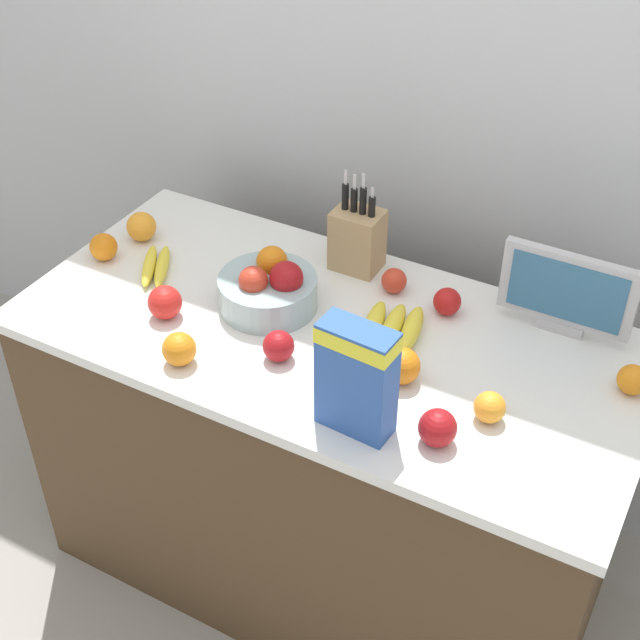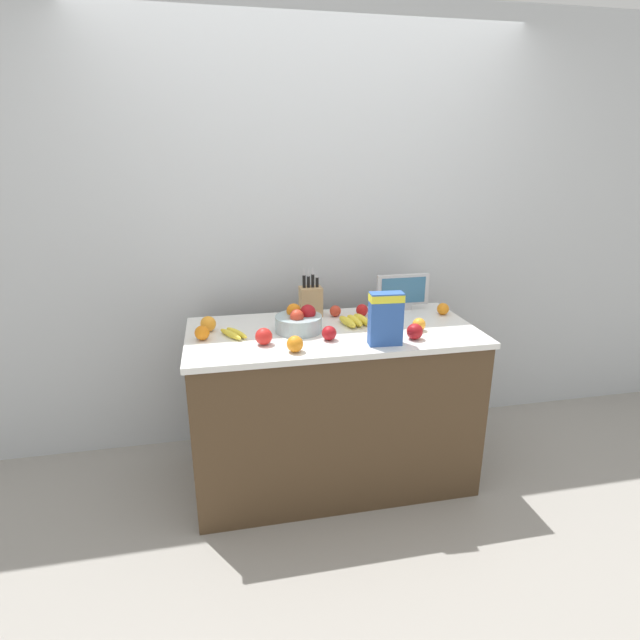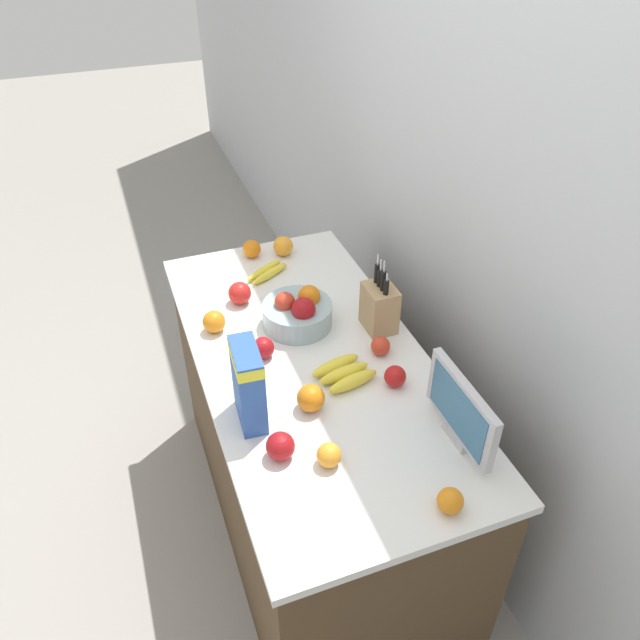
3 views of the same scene
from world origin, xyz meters
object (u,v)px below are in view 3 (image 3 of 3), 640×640
Objects in this scene: apple_near_bananas at (381,346)px; orange_front_right at (252,249)px; fruit_bowl at (298,312)px; orange_by_cereal at (214,322)px; orange_front_left at (283,246)px; small_monitor at (461,411)px; orange_mid_right at (329,455)px; apple_rear at (280,446)px; banana_bunch_left at (267,272)px; banana_bunch_right at (344,373)px; cereal_box at (248,382)px; orange_front_center at (311,398)px; knife_block at (380,307)px; orange_near_bowl at (450,501)px; apple_middle at (240,293)px; apple_front at (395,376)px; apple_leftmost at (263,348)px.

apple_near_bananas is 0.88× the size of orange_front_right.
orange_by_cereal is (-0.07, -0.28, -0.01)m from fruit_bowl.
fruit_bowl is 0.47m from orange_front_left.
orange_mid_right is at bearing -96.85° from small_monitor.
small_monitor is 0.71m from fruit_bowl.
orange_front_right is (-1.04, 0.20, -0.00)m from apple_rear.
orange_by_cereal is at bearing -44.66° from banana_bunch_left.
orange_front_left is at bearing 176.50° from banana_bunch_right.
cereal_box is 1.27× the size of banana_bunch_right.
small_monitor is at bearing 13.57° from orange_front_right.
orange_front_center is at bearing -6.39° from banana_bunch_left.
knife_block is 3.44× the size of apple_rear.
cereal_box is at bearing -141.35° from orange_near_bowl.
orange_near_bowl is 0.34m from orange_mid_right.
orange_front_center is (0.86, -0.19, 0.00)m from orange_front_left.
fruit_bowl reaches higher than apple_rear.
knife_block reaches higher than small_monitor.
apple_rear is at bearing -6.01° from apple_middle.
orange_front_left is at bearing -171.12° from apple_near_bananas.
small_monitor is 4.01× the size of orange_by_cereal.
orange_front_center reaches higher than apple_near_bananas.
apple_near_bananas is at bearing -174.11° from small_monitor.
apple_front is (0.15, -0.02, 0.00)m from apple_near_bananas.
apple_rear is 1.06m from orange_front_left.
apple_rear is 1.03× the size of orange_by_cereal.
orange_front_center is (0.02, 0.18, -0.10)m from cereal_box.
orange_near_bowl is at bearing -34.06° from small_monitor.
orange_front_center reaches higher than orange_by_cereal.
small_monitor is 1.54× the size of banana_bunch_right.
apple_leftmost is at bearing -0.94° from apple_middle.
knife_block is 4.04× the size of apple_front.
apple_middle reaches higher than orange_front_right.
orange_front_right is (-0.15, -0.02, 0.02)m from banana_bunch_left.
banana_bunch_right is 0.36m from apple_rear.
apple_front is at bearing 13.60° from orange_front_right.
apple_front is 0.91m from orange_front_right.
knife_block is 3.32× the size of apple_middle.
orange_near_bowl is at bearing 20.52° from apple_leftmost.
orange_near_bowl is (0.54, 0.07, 0.01)m from banana_bunch_right.
apple_near_bananas is at bearing 114.02° from banana_bunch_right.
orange_mid_right is at bearing 36.45° from cereal_box.
orange_front_left reaches higher than apple_front.
apple_leftmost reaches higher than apple_near_bananas.
orange_mid_right is at bearing 58.49° from apple_rear.
orange_front_center is at bearing -62.28° from apple_near_bananas.
cereal_box is 1.34× the size of banana_bunch_left.
apple_near_bananas is at bearing -22.12° from knife_block.
orange_front_center is at bearing 135.96° from apple_rear.
cereal_box reaches higher than apple_leftmost.
small_monitor is at bearing 37.39° from apple_leftmost.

